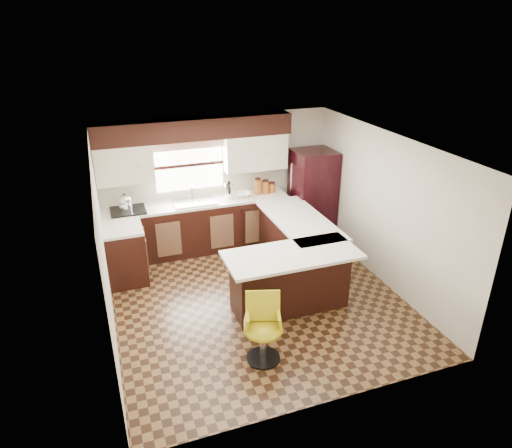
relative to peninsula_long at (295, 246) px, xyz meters
name	(u,v)px	position (x,y,z in m)	size (l,w,h in m)	color
floor	(257,299)	(-0.90, -0.62, -0.45)	(4.40, 4.40, 0.00)	#49301A
ceiling	(258,145)	(-0.90, -0.62, 1.95)	(4.40, 4.40, 0.00)	silver
wall_back	(217,180)	(-0.90, 1.58, 0.75)	(4.40, 4.40, 0.00)	beige
wall_front	(331,314)	(-0.90, -2.83, 0.75)	(4.40, 4.40, 0.00)	beige
wall_left	(103,251)	(-3.00, -0.62, 0.75)	(4.40, 4.40, 0.00)	beige
wall_right	(384,209)	(1.20, -0.62, 0.75)	(4.40, 4.40, 0.00)	beige
base_cab_back	(199,227)	(-1.35, 1.28, 0.00)	(3.30, 0.60, 0.90)	black
base_cab_left	(126,255)	(-2.70, 0.62, 0.00)	(0.60, 0.70, 0.90)	black
counter_back	(198,203)	(-1.35, 1.28, 0.47)	(3.30, 0.60, 0.04)	silver
counter_left	(122,228)	(-2.70, 0.62, 0.47)	(0.60, 0.70, 0.04)	silver
soffit	(195,129)	(-1.30, 1.40, 1.77)	(3.40, 0.35, 0.36)	black
upper_cab_left	(124,164)	(-2.52, 1.40, 1.27)	(0.94, 0.35, 0.64)	beige
upper_cab_right	(255,152)	(-0.22, 1.40, 1.27)	(1.14, 0.35, 0.64)	beige
window_pane	(189,165)	(-1.40, 1.56, 1.10)	(1.20, 0.02, 0.90)	white
valance	(188,144)	(-1.40, 1.52, 1.49)	(1.30, 0.06, 0.18)	#D19B93
sink	(195,202)	(-1.40, 1.25, 0.51)	(0.75, 0.45, 0.03)	#B2B2B7
dishwasher	(256,227)	(-0.35, 0.99, -0.02)	(0.58, 0.03, 0.78)	black
cooktop	(128,210)	(-2.55, 1.25, 0.51)	(0.58, 0.50, 0.03)	black
peninsula_long	(295,246)	(0.00, 0.00, 0.00)	(0.60, 1.95, 0.90)	black
peninsula_return	(290,281)	(-0.53, -0.97, 0.00)	(1.65, 0.60, 0.90)	black
counter_pen_long	(299,220)	(0.05, 0.00, 0.47)	(0.84, 1.95, 0.04)	silver
counter_pen_return	(292,255)	(-0.55, -1.06, 0.47)	(1.89, 0.84, 0.04)	silver
refrigerator	(312,196)	(0.81, 1.06, 0.42)	(0.74, 0.71, 1.73)	black
bar_chair	(263,330)	(-1.28, -1.92, -0.01)	(0.47, 0.47, 0.88)	gold
kettle	(125,202)	(-2.58, 1.26, 0.67)	(0.22, 0.22, 0.30)	silver
percolator	(229,190)	(-0.77, 1.28, 0.64)	(0.15, 0.15, 0.29)	silver
mixing_bowl	(243,194)	(-0.51, 1.28, 0.53)	(0.30, 0.30, 0.07)	white
canister_large	(258,187)	(-0.20, 1.30, 0.63)	(0.13, 0.13, 0.28)	#9A4E1B
canister_med	(265,187)	(-0.05, 1.30, 0.61)	(0.14, 0.14, 0.23)	#9A4E1B
canister_small	(272,188)	(0.08, 1.30, 0.58)	(0.12, 0.12, 0.17)	#9A4E1B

